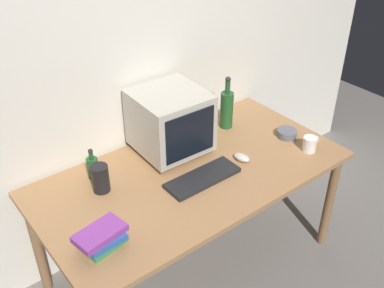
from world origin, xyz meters
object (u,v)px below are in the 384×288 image
(book_stack, at_px, (102,238))
(bottle_short, at_px, (93,167))
(computer_mouse, at_px, (242,157))
(keyboard, at_px, (203,178))
(metal_canister, at_px, (100,178))
(crt_monitor, at_px, (170,122))
(mug, at_px, (310,144))
(bottle_tall, at_px, (227,108))
(cd_spindle, at_px, (287,133))

(book_stack, bearing_deg, bottle_short, 66.34)
(computer_mouse, bearing_deg, book_stack, 175.11)
(keyboard, distance_m, metal_canister, 0.53)
(metal_canister, bearing_deg, crt_monitor, 8.95)
(crt_monitor, height_order, keyboard, crt_monitor)
(book_stack, distance_m, mug, 1.32)
(crt_monitor, bearing_deg, keyboard, -95.75)
(bottle_tall, bearing_deg, crt_monitor, -179.44)
(bottle_short, bearing_deg, book_stack, -113.66)
(book_stack, bearing_deg, computer_mouse, 6.04)
(keyboard, bearing_deg, metal_canister, 151.53)
(bottle_tall, distance_m, book_stack, 1.20)
(cd_spindle, distance_m, metal_canister, 1.17)
(bottle_short, distance_m, mug, 1.24)
(keyboard, bearing_deg, bottle_short, 139.56)
(book_stack, distance_m, cd_spindle, 1.34)
(computer_mouse, xyz_separation_m, mug, (0.38, -0.17, 0.03))
(metal_canister, bearing_deg, mug, -20.43)
(keyboard, xyz_separation_m, cd_spindle, (0.68, 0.02, 0.01))
(computer_mouse, height_order, metal_canister, metal_canister)
(crt_monitor, xyz_separation_m, cd_spindle, (0.64, -0.32, -0.17))
(bottle_short, xyz_separation_m, cd_spindle, (1.12, -0.36, -0.04))
(mug, distance_m, cd_spindle, 0.18)
(bottle_tall, relative_size, metal_canister, 2.29)
(mug, bearing_deg, book_stack, 176.94)
(computer_mouse, distance_m, book_stack, 0.95)
(mug, bearing_deg, cd_spindle, 86.75)
(bottle_short, height_order, book_stack, bottle_short)
(crt_monitor, bearing_deg, metal_canister, -171.05)
(bottle_tall, distance_m, metal_canister, 0.94)
(bottle_short, height_order, metal_canister, bottle_short)
(keyboard, distance_m, bottle_tall, 0.59)
(metal_canister, bearing_deg, computer_mouse, -18.46)
(mug, relative_size, metal_canister, 0.80)
(crt_monitor, relative_size, cd_spindle, 3.32)
(computer_mouse, xyz_separation_m, book_stack, (-0.94, -0.10, 0.03))
(mug, height_order, cd_spindle, mug)
(bottle_tall, relative_size, mug, 2.86)
(computer_mouse, distance_m, metal_canister, 0.80)
(crt_monitor, xyz_separation_m, keyboard, (-0.03, -0.33, -0.18))
(crt_monitor, height_order, cd_spindle, crt_monitor)
(book_stack, relative_size, metal_canister, 1.60)
(computer_mouse, xyz_separation_m, bottle_short, (-0.73, 0.38, 0.05))
(keyboard, bearing_deg, crt_monitor, 84.41)
(bottle_tall, relative_size, cd_spindle, 2.86)
(bottle_short, distance_m, book_stack, 0.52)
(computer_mouse, relative_size, book_stack, 0.42)
(computer_mouse, xyz_separation_m, metal_canister, (-0.75, 0.25, 0.06))
(book_stack, height_order, cd_spindle, book_stack)
(book_stack, xyz_separation_m, metal_canister, (0.19, 0.35, 0.02))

